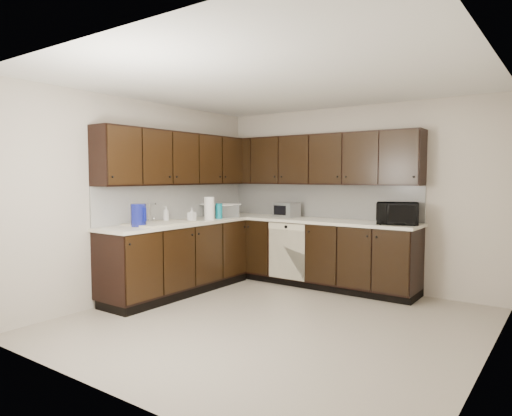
{
  "coord_description": "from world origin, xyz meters",
  "views": [
    {
      "loc": [
        2.57,
        -3.95,
        1.54
      ],
      "look_at": [
        -0.65,
        0.6,
        1.15
      ],
      "focal_mm": 32.0,
      "sensor_mm": 36.0,
      "label": 1
    }
  ],
  "objects": [
    {
      "name": "sink",
      "position": [
        -1.68,
        -0.01,
        0.88
      ],
      "size": [
        0.54,
        0.82,
        0.42
      ],
      "color": "beige",
      "rests_on": "countertop"
    },
    {
      "name": "microwave",
      "position": [
        0.75,
        1.65,
        1.08
      ],
      "size": [
        0.57,
        0.47,
        0.27
      ],
      "primitive_type": "imported",
      "rotation": [
        0.0,
        0.0,
        0.31
      ],
      "color": "black",
      "rests_on": "countertop"
    },
    {
      "name": "storage_bin",
      "position": [
        -1.72,
        1.2,
        1.03
      ],
      "size": [
        0.55,
        0.47,
        0.19
      ],
      "primitive_type": "cube",
      "rotation": [
        0.0,
        0.0,
        -0.3
      ],
      "color": "silver",
      "rests_on": "countertop"
    },
    {
      "name": "wall_left",
      "position": [
        -2.0,
        0.0,
        1.25
      ],
      "size": [
        0.02,
        4.0,
        2.5
      ],
      "primitive_type": "cube",
      "color": "#B9AE9E",
      "rests_on": "floor"
    },
    {
      "name": "wall_front",
      "position": [
        0.0,
        -2.0,
        1.25
      ],
      "size": [
        4.0,
        0.02,
        2.5
      ],
      "primitive_type": "cube",
      "color": "#B9AE9E",
      "rests_on": "floor"
    },
    {
      "name": "countertop",
      "position": [
        -1.01,
        1.11,
        0.92
      ],
      "size": [
        3.03,
        2.83,
        0.04
      ],
      "color": "silver",
      "rests_on": "lower_cabinets"
    },
    {
      "name": "lower_cabinets",
      "position": [
        -1.01,
        1.11,
        0.41
      ],
      "size": [
        3.0,
        2.8,
        0.9
      ],
      "color": "black",
      "rests_on": "floor"
    },
    {
      "name": "soap_bottle_b",
      "position": [
        -1.83,
        0.23,
        1.04
      ],
      "size": [
        0.08,
        0.08,
        0.21
      ],
      "primitive_type": "imported",
      "rotation": [
        0.0,
        0.0,
        -0.04
      ],
      "color": "gray",
      "rests_on": "countertop"
    },
    {
      "name": "wall_right",
      "position": [
        2.0,
        0.0,
        1.25
      ],
      "size": [
        0.02,
        4.0,
        2.5
      ],
      "primitive_type": "cube",
      "color": "#B9AE9E",
      "rests_on": "floor"
    },
    {
      "name": "wall_back",
      "position": [
        0.0,
        2.0,
        1.25
      ],
      "size": [
        4.0,
        0.02,
        2.5
      ],
      "primitive_type": "cube",
      "color": "#B9AE9E",
      "rests_on": "floor"
    },
    {
      "name": "soap_bottle_a",
      "position": [
        -1.55,
        0.42,
        1.03
      ],
      "size": [
        0.09,
        0.09,
        0.19
      ],
      "primitive_type": "imported",
      "rotation": [
        0.0,
        0.0,
        0.03
      ],
      "color": "gray",
      "rests_on": "countertop"
    },
    {
      "name": "paper_towel_roll",
      "position": [
        -1.57,
        0.79,
        1.1
      ],
      "size": [
        0.15,
        0.15,
        0.31
      ],
      "primitive_type": "cylinder",
      "rotation": [
        0.0,
        0.0,
        0.09
      ],
      "color": "white",
      "rests_on": "countertop"
    },
    {
      "name": "upper_cabinets",
      "position": [
        -1.1,
        1.2,
        1.77
      ],
      "size": [
        3.0,
        2.8,
        0.7
      ],
      "color": "black",
      "rests_on": "wall_back"
    },
    {
      "name": "ceiling",
      "position": [
        0.0,
        0.0,
        2.5
      ],
      "size": [
        4.0,
        4.0,
        0.0
      ],
      "primitive_type": "plane",
      "rotation": [
        3.14,
        0.0,
        0.0
      ],
      "color": "white",
      "rests_on": "wall_back"
    },
    {
      "name": "teal_tumbler",
      "position": [
        -1.56,
        0.98,
        1.05
      ],
      "size": [
        0.11,
        0.11,
        0.21
      ],
      "primitive_type": "cylinder",
      "rotation": [
        0.0,
        0.0,
        0.21
      ],
      "color": "#0D7B91",
      "rests_on": "countertop"
    },
    {
      "name": "floor",
      "position": [
        0.0,
        0.0,
        0.0
      ],
      "size": [
        4.0,
        4.0,
        0.0
      ],
      "primitive_type": "plane",
      "color": "#A19785",
      "rests_on": "ground"
    },
    {
      "name": "toaster_oven",
      "position": [
        -0.91,
        1.74,
        1.05
      ],
      "size": [
        0.37,
        0.29,
        0.21
      ],
      "primitive_type": "cube",
      "rotation": [
        0.0,
        0.0,
        -0.15
      ],
      "color": "#ACADAF",
      "rests_on": "countertop"
    },
    {
      "name": "blue_pitcher",
      "position": [
        -1.69,
        -0.35,
        1.08
      ],
      "size": [
        0.23,
        0.23,
        0.27
      ],
      "primitive_type": "cylinder",
      "rotation": [
        0.0,
        0.0,
        0.35
      ],
      "color": "#101893",
      "rests_on": "countertop"
    },
    {
      "name": "backsplash",
      "position": [
        -1.22,
        1.32,
        1.18
      ],
      "size": [
        3.0,
        2.8,
        0.48
      ],
      "color": "silver",
      "rests_on": "countertop"
    },
    {
      "name": "dishwasher",
      "position": [
        -0.7,
        1.41,
        0.55
      ],
      "size": [
        0.58,
        0.04,
        0.78
      ],
      "color": "beige",
      "rests_on": "lower_cabinets"
    }
  ]
}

